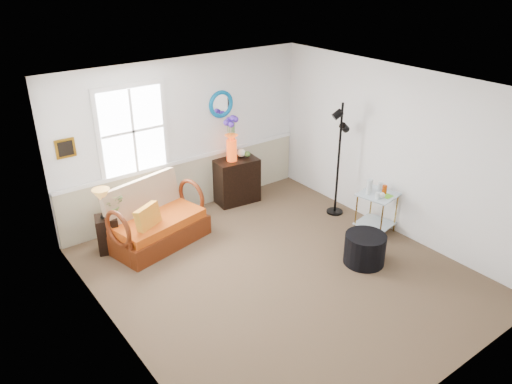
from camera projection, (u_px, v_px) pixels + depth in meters
floor at (280, 274)px, 6.93m from camera, size 4.50×5.00×0.01m
ceiling at (285, 89)px, 5.81m from camera, size 4.50×5.00×0.01m
walls at (282, 190)px, 6.37m from camera, size 4.51×5.01×2.60m
wainscot at (189, 185)px, 8.53m from camera, size 4.46×0.02×0.90m
chair_rail at (187, 160)px, 8.32m from camera, size 4.46×0.04×0.06m
window at (133, 131)px, 7.54m from camera, size 1.14×0.06×1.44m
picture at (65, 148)px, 7.02m from camera, size 0.28×0.03×0.28m
mirror at (221, 104)px, 8.35m from camera, size 0.47×0.07×0.47m
loveseat at (157, 215)px, 7.50m from camera, size 1.60×1.13×0.95m
throw_pillow at (149, 221)px, 7.22m from camera, size 0.44×0.30×0.44m
lamp_stand at (108, 234)px, 7.38m from camera, size 0.40×0.40×0.56m
table_lamp at (103, 204)px, 7.14m from camera, size 0.33×0.33×0.46m
potted_plant at (113, 207)px, 7.26m from camera, size 0.33×0.36×0.27m
cabinet at (236, 180)px, 8.83m from camera, size 0.80×0.56×0.80m
flower_vase at (231, 139)px, 8.44m from camera, size 0.26×0.26×0.78m
side_table at (376, 213)px, 7.85m from camera, size 0.62×0.62×0.67m
tabletop_items at (378, 187)px, 7.65m from camera, size 0.42×0.42×0.23m
floor_lamp at (339, 160)px, 8.17m from camera, size 0.36×0.36×1.93m
ottoman at (365, 249)px, 7.10m from camera, size 0.73×0.73×0.45m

